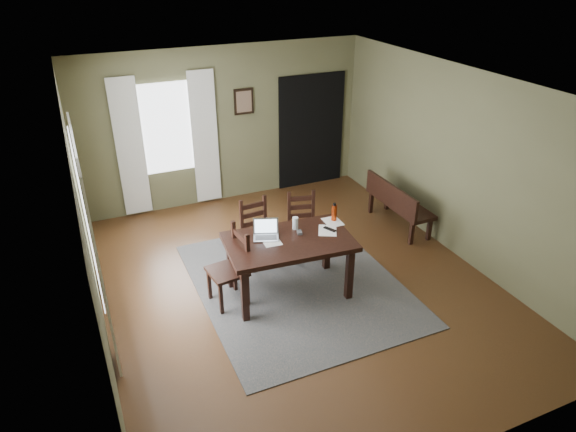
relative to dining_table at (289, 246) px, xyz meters
name	(u,v)px	position (x,y,z in m)	size (l,w,h in m)	color
ground	(297,284)	(0.18, 0.13, -0.72)	(5.00, 6.00, 0.01)	#492C16
room_shell	(298,160)	(0.18, 0.13, 1.09)	(5.02, 6.02, 2.71)	brown
rug	(297,283)	(0.18, 0.13, -0.70)	(2.60, 3.20, 0.01)	#464646
dining_table	(289,246)	(0.00, 0.00, 0.00)	(1.67, 1.08, 0.80)	black
chair_end	(231,268)	(-0.74, 0.13, -0.20)	(0.50, 0.50, 1.03)	black
chair_back_left	(258,233)	(-0.11, 0.85, -0.23)	(0.45, 0.46, 0.97)	black
chair_back_right	(303,226)	(0.58, 0.81, -0.24)	(0.51, 0.51, 0.96)	black
bench	(397,201)	(2.33, 0.97, -0.25)	(0.44, 1.36, 0.77)	black
laptop	(266,232)	(-0.23, 0.20, 0.16)	(0.39, 0.35, 0.22)	#B7B7BC
computer_mouse	(299,232)	(0.19, 0.09, 0.12)	(0.06, 0.10, 0.03)	#3F3F42
tv_remote	(330,229)	(0.59, 0.01, 0.11)	(0.05, 0.18, 0.02)	black
drinking_glass	(295,223)	(0.19, 0.22, 0.18)	(0.08, 0.08, 0.17)	silver
water_bottle	(334,212)	(0.77, 0.23, 0.22)	(0.09, 0.09, 0.25)	#A8310C
paper_a	(271,241)	(-0.22, 0.06, 0.10)	(0.22, 0.29, 0.00)	white
paper_b	(327,230)	(0.55, 0.01, 0.10)	(0.23, 0.30, 0.00)	white
paper_d	(333,222)	(0.73, 0.20, 0.10)	(0.22, 0.29, 0.00)	white
window_left	(86,218)	(-2.29, 0.33, 0.74)	(0.01, 1.30, 1.70)	white
window_back	(167,128)	(-0.82, 3.10, 0.74)	(1.00, 0.01, 1.50)	white
curtain_left_near	(101,275)	(-2.26, -0.49, 0.49)	(0.03, 0.48, 2.30)	silver
curtain_left_far	(87,207)	(-2.26, 1.15, 0.49)	(0.03, 0.48, 2.30)	silver
curtain_back_left	(130,149)	(-1.44, 3.07, 0.49)	(0.44, 0.03, 2.30)	silver
curtain_back_right	(205,139)	(-0.20, 3.07, 0.49)	(0.44, 0.03, 2.30)	silver
framed_picture	(244,101)	(0.53, 3.10, 1.04)	(0.34, 0.03, 0.44)	black
doorway_back	(311,131)	(1.83, 3.10, 0.34)	(1.30, 0.03, 2.10)	black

